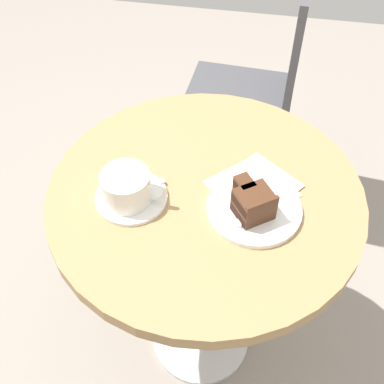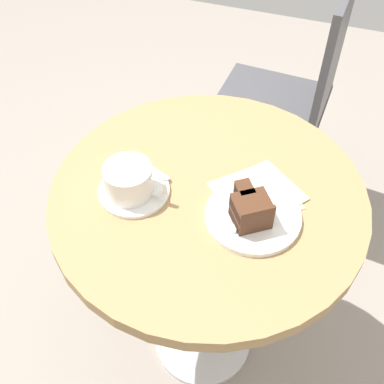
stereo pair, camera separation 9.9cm
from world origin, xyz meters
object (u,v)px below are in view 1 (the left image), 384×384
cake_slice (252,202)px  fork (238,193)px  teaspoon (146,180)px  cake_plate (254,209)px  saucer (131,197)px  cafe_chair (265,81)px  napkin (255,187)px  coffee_cup (127,187)px

cake_slice → fork: 0.06m
teaspoon → cake_plate: (0.24, -0.03, -0.00)m
saucer → cake_plate: cake_plate is taller
fork → cafe_chair: bearing=-10.0°
fork → cafe_chair: 0.76m
cafe_chair → saucer: bearing=-14.3°
saucer → fork: (0.22, 0.04, 0.01)m
napkin → coffee_cup: bearing=-161.4°
cake_plate → cafe_chair: size_ratio=0.22×
coffee_cup → saucer: bearing=62.7°
fork → cake_plate: bearing=-138.1°
coffee_cup → cake_slice: bearing=1.6°
coffee_cup → fork: 0.24m
fork → napkin: bearing=-50.8°
coffee_cup → fork: coffee_cup is taller
cake_plate → saucer: bearing=-177.0°
fork → napkin: fork is taller
cake_plate → napkin: cake_plate is taller
coffee_cup → napkin: coffee_cup is taller
coffee_cup → napkin: (0.26, 0.09, -0.04)m
coffee_cup → teaspoon: coffee_cup is taller
cake_slice → fork: (-0.03, 0.04, -0.03)m
teaspoon → fork: size_ratio=0.76×
coffee_cup → cake_slice: 0.26m
saucer → cafe_chair: 0.84m
saucer → fork: fork is taller
cafe_chair → fork: bearing=1.5°
coffee_cup → teaspoon: size_ratio=1.23×
saucer → cake_slice: size_ratio=1.46×
coffee_cup → napkin: bearing=18.6°
teaspoon → napkin: teaspoon is taller
coffee_cup → cake_plate: 0.27m
coffee_cup → teaspoon: bearing=66.0°
teaspoon → cake_slice: size_ratio=1.07×
coffee_cup → cafe_chair: (0.25, 0.78, -0.25)m
saucer → teaspoon: bearing=66.5°
cafe_chair → coffee_cup: bearing=-14.4°
saucer → napkin: 0.27m
coffee_cup → fork: bearing=12.8°
napkin → cafe_chair: size_ratio=0.25×
saucer → fork: 0.23m
saucer → cafe_chair: bearing=72.4°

